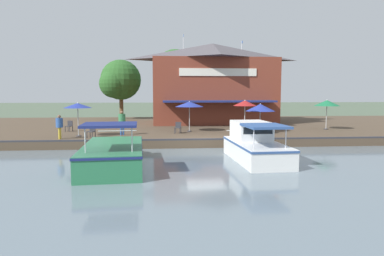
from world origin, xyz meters
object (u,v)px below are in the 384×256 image
at_px(patio_umbrella_far_corner, 245,103).
at_px(cafe_chair_mid_patio, 92,131).
at_px(tree_upstream_bank, 119,81).
at_px(tree_behind_restaurant, 174,72).
at_px(cafe_chair_far_corner_seat, 178,127).
at_px(motorboat_mid_row, 114,152).
at_px(cafe_chair_back_row_seat, 69,125).
at_px(patio_umbrella_back_row, 260,108).
at_px(person_at_quay_edge, 59,124).
at_px(person_mid_patio, 122,120).
at_px(patio_umbrella_near_quay_edge, 327,103).
at_px(patio_umbrella_by_entrance, 189,104).
at_px(waterfront_restaurant, 213,83).
at_px(patio_umbrella_mid_patio_right, 78,106).
at_px(motorboat_second_along, 252,145).

distance_m(patio_umbrella_far_corner, cafe_chair_mid_patio, 11.04).
height_order(cafe_chair_mid_patio, tree_upstream_bank, tree_upstream_bank).
relative_size(cafe_chair_mid_patio, tree_behind_restaurant, 0.11).
height_order(cafe_chair_far_corner_seat, motorboat_mid_row, motorboat_mid_row).
bearing_deg(cafe_chair_far_corner_seat, cafe_chair_back_row_seat, -102.71).
distance_m(patio_umbrella_far_corner, tree_upstream_bank, 19.82).
distance_m(patio_umbrella_back_row, person_at_quay_edge, 14.79).
distance_m(person_mid_patio, person_at_quay_edge, 4.29).
height_order(patio_umbrella_near_quay_edge, cafe_chair_back_row_seat, patio_umbrella_near_quay_edge).
distance_m(patio_umbrella_far_corner, patio_umbrella_back_row, 2.36).
relative_size(patio_umbrella_near_quay_edge, patio_umbrella_by_entrance, 1.04).
bearing_deg(cafe_chair_back_row_seat, person_at_quay_edge, 7.61).
distance_m(cafe_chair_back_row_seat, person_at_quay_edge, 4.66).
height_order(waterfront_restaurant, patio_umbrella_far_corner, waterfront_restaurant).
xyz_separation_m(person_at_quay_edge, motorboat_mid_row, (6.05, 4.43, -0.91)).
bearing_deg(motorboat_mid_row, tree_behind_restaurant, 170.34).
bearing_deg(cafe_chair_mid_patio, person_mid_patio, 123.53).
xyz_separation_m(waterfront_restaurant, tree_upstream_bank, (-5.67, -10.22, 0.37)).
relative_size(patio_umbrella_mid_patio_right, motorboat_second_along, 0.36).
xyz_separation_m(patio_umbrella_mid_patio_right, patio_umbrella_by_entrance, (-2.45, 8.03, -0.00)).
height_order(motorboat_second_along, tree_upstream_bank, tree_upstream_bank).
height_order(person_mid_patio, person_at_quay_edge, person_mid_patio).
bearing_deg(patio_umbrella_back_row, patio_umbrella_by_entrance, -97.37).
height_order(patio_umbrella_near_quay_edge, patio_umbrella_by_entrance, patio_umbrella_near_quay_edge).
bearing_deg(tree_behind_restaurant, person_at_quay_edge, -27.81).
bearing_deg(patio_umbrella_by_entrance, patio_umbrella_mid_patio_right, -73.07).
height_order(patio_umbrella_mid_patio_right, cafe_chair_mid_patio, patio_umbrella_mid_patio_right).
distance_m(person_at_quay_edge, motorboat_second_along, 12.80).
bearing_deg(patio_umbrella_back_row, tree_behind_restaurant, -152.49).
relative_size(cafe_chair_back_row_seat, tree_upstream_bank, 0.12).
height_order(patio_umbrella_far_corner, person_mid_patio, patio_umbrella_far_corner).
relative_size(cafe_chair_back_row_seat, motorboat_second_along, 0.13).
height_order(cafe_chair_back_row_seat, tree_upstream_bank, tree_upstream_bank).
relative_size(motorboat_second_along, tree_behind_restaurant, 0.84).
bearing_deg(patio_umbrella_mid_patio_right, person_mid_patio, 99.57).
height_order(patio_umbrella_by_entrance, cafe_chair_back_row_seat, patio_umbrella_by_entrance).
bearing_deg(waterfront_restaurant, motorboat_mid_row, -22.61).
distance_m(waterfront_restaurant, patio_umbrella_far_corner, 10.78).
bearing_deg(cafe_chair_back_row_seat, patio_umbrella_near_quay_edge, 89.56).
distance_m(person_at_quay_edge, tree_behind_restaurant, 17.84).
bearing_deg(person_at_quay_edge, cafe_chair_back_row_seat, -172.39).
bearing_deg(tree_behind_restaurant, motorboat_mid_row, -9.66).
bearing_deg(patio_umbrella_mid_patio_right, cafe_chair_back_row_seat, -155.26).
bearing_deg(patio_umbrella_mid_patio_right, cafe_chair_mid_patio, 54.23).
relative_size(patio_umbrella_far_corner, patio_umbrella_back_row, 1.12).
bearing_deg(patio_umbrella_back_row, cafe_chair_back_row_seat, -95.92).
bearing_deg(motorboat_mid_row, patio_umbrella_far_corner, 131.46).
relative_size(patio_umbrella_far_corner, cafe_chair_mid_patio, 3.00).
bearing_deg(person_mid_patio, patio_umbrella_back_row, 96.64).
xyz_separation_m(cafe_chair_mid_patio, tree_behind_restaurant, (-14.76, 6.10, 4.93)).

